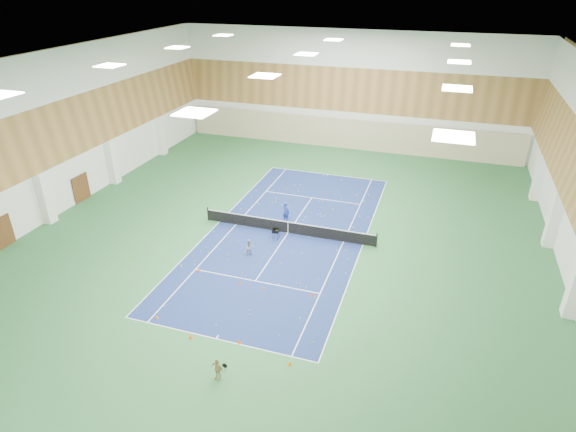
% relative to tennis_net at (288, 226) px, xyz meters
% --- Properties ---
extents(ground, '(40.00, 40.00, 0.00)m').
position_rel_tennis_net_xyz_m(ground, '(0.00, 0.00, -0.55)').
color(ground, '#296033').
rests_on(ground, ground).
extents(room_shell, '(36.00, 40.00, 12.00)m').
position_rel_tennis_net_xyz_m(room_shell, '(0.00, 0.00, 5.45)').
color(room_shell, white).
rests_on(room_shell, ground).
extents(wood_cladding, '(36.00, 40.00, 8.00)m').
position_rel_tennis_net_xyz_m(wood_cladding, '(0.00, 0.00, 7.45)').
color(wood_cladding, '#A0703B').
rests_on(wood_cladding, room_shell).
extents(ceiling_light_grid, '(21.40, 25.40, 0.06)m').
position_rel_tennis_net_xyz_m(ceiling_light_grid, '(0.00, 0.00, 11.37)').
color(ceiling_light_grid, white).
rests_on(ceiling_light_grid, room_shell).
extents(court_surface, '(10.97, 23.77, 0.01)m').
position_rel_tennis_net_xyz_m(court_surface, '(0.00, 0.00, -0.55)').
color(court_surface, navy).
rests_on(court_surface, ground).
extents(tennis_balls_scatter, '(10.57, 22.77, 0.07)m').
position_rel_tennis_net_xyz_m(tennis_balls_scatter, '(0.00, 0.00, -0.50)').
color(tennis_balls_scatter, '#B5D824').
rests_on(tennis_balls_scatter, ground).
extents(tennis_net, '(12.80, 0.10, 1.10)m').
position_rel_tennis_net_xyz_m(tennis_net, '(0.00, 0.00, 0.00)').
color(tennis_net, black).
rests_on(tennis_net, ground).
extents(back_curtain, '(35.40, 0.16, 3.20)m').
position_rel_tennis_net_xyz_m(back_curtain, '(0.00, 19.75, 1.05)').
color(back_curtain, '#C6B793').
rests_on(back_curtain, ground).
extents(door_left_a, '(0.08, 1.80, 2.20)m').
position_rel_tennis_net_xyz_m(door_left_a, '(-17.92, -8.00, 0.55)').
color(door_left_a, '#593319').
rests_on(door_left_a, ground).
extents(door_left_b, '(0.08, 1.80, 2.20)m').
position_rel_tennis_net_xyz_m(door_left_b, '(-17.92, 0.00, 0.55)').
color(door_left_b, '#593319').
rests_on(door_left_b, ground).
extents(coach, '(0.68, 0.57, 1.59)m').
position_rel_tennis_net_xyz_m(coach, '(-0.75, 1.76, 0.25)').
color(coach, '#213A99').
rests_on(coach, ground).
extents(child_court, '(0.71, 0.68, 1.16)m').
position_rel_tennis_net_xyz_m(child_court, '(-1.48, -3.67, 0.03)').
color(child_court, '#92939A').
rests_on(child_court, ground).
extents(child_apron, '(0.74, 0.44, 1.18)m').
position_rel_tennis_net_xyz_m(child_apron, '(1.28, -14.30, 0.04)').
color(child_apron, tan).
rests_on(child_apron, ground).
extents(ball_cart, '(0.49, 0.49, 0.82)m').
position_rel_tennis_net_xyz_m(ball_cart, '(-0.55, -1.08, -0.14)').
color(ball_cart, black).
rests_on(ball_cart, ground).
extents(cone_svc_a, '(0.21, 0.21, 0.23)m').
position_rel_tennis_net_xyz_m(cone_svc_a, '(-3.81, -6.49, -0.44)').
color(cone_svc_a, '#FF5B0D').
rests_on(cone_svc_a, ground).
extents(cone_svc_b, '(0.20, 0.20, 0.22)m').
position_rel_tennis_net_xyz_m(cone_svc_b, '(-0.79, -6.96, -0.44)').
color(cone_svc_b, '#DE4F0B').
rests_on(cone_svc_b, ground).
extents(cone_svc_c, '(0.17, 0.17, 0.19)m').
position_rel_tennis_net_xyz_m(cone_svc_c, '(0.76, -6.97, -0.46)').
color(cone_svc_c, orange).
rests_on(cone_svc_c, ground).
extents(cone_svc_d, '(0.20, 0.20, 0.22)m').
position_rel_tennis_net_xyz_m(cone_svc_d, '(3.74, -6.75, -0.44)').
color(cone_svc_d, '#E9470C').
rests_on(cone_svc_d, ground).
extents(cone_base_a, '(0.19, 0.19, 0.21)m').
position_rel_tennis_net_xyz_m(cone_base_a, '(-3.81, -11.41, -0.45)').
color(cone_base_a, orange).
rests_on(cone_base_a, ground).
extents(cone_base_b, '(0.22, 0.22, 0.24)m').
position_rel_tennis_net_xyz_m(cone_base_b, '(-1.26, -12.25, -0.43)').
color(cone_base_b, '#FF550D').
rests_on(cone_base_b, ground).
extents(cone_base_c, '(0.22, 0.22, 0.24)m').
position_rel_tennis_net_xyz_m(cone_base_c, '(1.27, -11.80, -0.43)').
color(cone_base_c, '#FE500D').
rests_on(cone_base_c, ground).
extents(cone_base_d, '(0.20, 0.20, 0.22)m').
position_rel_tennis_net_xyz_m(cone_base_d, '(4.21, -12.44, -0.44)').
color(cone_base_d, orange).
rests_on(cone_base_d, ground).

